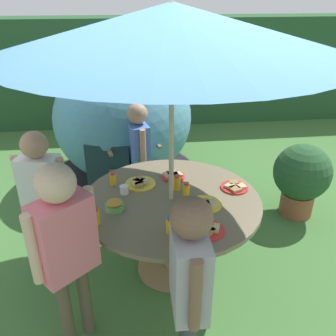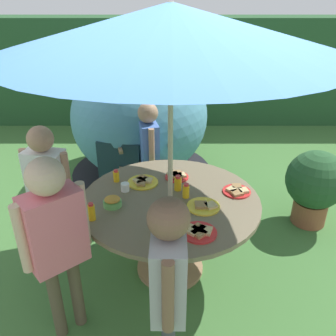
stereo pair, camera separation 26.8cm
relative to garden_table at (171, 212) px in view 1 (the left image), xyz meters
name	(u,v)px [view 1 (the left image)]	position (x,y,z in m)	size (l,w,h in m)	color
ground_plane	(171,269)	(0.00, 0.00, -0.58)	(10.00, 10.00, 0.02)	#3D6B33
hedge_backdrop	(144,71)	(0.00, 3.79, 0.28)	(9.00, 0.70, 1.70)	#234C28
garden_table	(171,212)	(0.00, 0.00, 0.00)	(1.36, 1.36, 0.69)	#93704C
patio_umbrella	(172,28)	(0.00, 0.00, 1.33)	(2.20, 2.20, 2.05)	#B7AD8C
wooden_chair	(129,150)	(-0.31, 1.22, -0.01)	(0.63, 0.56, 0.99)	brown
dome_tent	(124,118)	(-0.35, 1.80, 0.15)	(2.09, 2.09, 1.46)	teal
potted_plant	(301,176)	(1.39, 0.67, -0.13)	(0.57, 0.57, 0.77)	brown
child_in_blue_shirt	(139,145)	(-0.21, 0.94, 0.17)	(0.23, 0.39, 1.15)	brown
child_in_white_shirt	(41,184)	(-0.99, 0.21, 0.19)	(0.40, 0.23, 1.20)	navy
child_in_pink_shirt	(64,238)	(-0.69, -0.58, 0.27)	(0.38, 0.36, 1.31)	brown
child_in_grey_shirt	(189,273)	(-0.01, -0.90, 0.23)	(0.21, 0.43, 1.25)	#3F3F47
snack_bowl	(114,205)	(-0.42, -0.10, 0.16)	(0.14, 0.14, 0.07)	#66B259
plate_near_right	(206,204)	(0.24, -0.12, 0.13)	(0.24, 0.24, 0.03)	yellow
plate_near_left	(173,175)	(0.06, 0.34, 0.14)	(0.20, 0.20, 0.03)	red
plate_center_back	(235,187)	(0.52, 0.09, 0.13)	(0.22, 0.22, 0.03)	red
plate_back_edge	(207,229)	(0.18, -0.42, 0.13)	(0.24, 0.24, 0.03)	red
plate_center_front	(140,183)	(-0.22, 0.24, 0.13)	(0.25, 0.25, 0.03)	yellow
juice_bottle_far_left	(96,217)	(-0.54, -0.27, 0.18)	(0.05, 0.05, 0.13)	yellow
juice_bottle_far_right	(173,234)	(-0.05, -0.50, 0.17)	(0.05, 0.05, 0.11)	yellow
juice_bottle_mid_left	(186,190)	(0.12, 0.02, 0.18)	(0.05, 0.05, 0.12)	yellow
juice_bottle_mid_right	(170,225)	(-0.06, -0.42, 0.18)	(0.05, 0.05, 0.12)	yellow
juice_bottle_front_edge	(113,179)	(-0.44, 0.27, 0.17)	(0.05, 0.05, 0.10)	yellow
juice_bottle_spot_a	(177,183)	(0.06, 0.13, 0.18)	(0.06, 0.06, 0.13)	yellow
cup_near	(124,190)	(-0.35, 0.11, 0.15)	(0.07, 0.07, 0.07)	white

